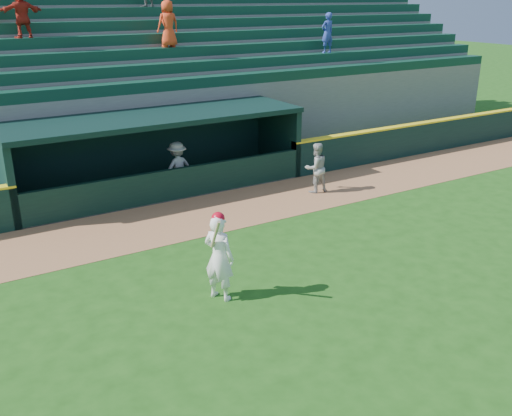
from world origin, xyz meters
name	(u,v)px	position (x,y,z in m)	size (l,w,h in m)	color
ground	(294,285)	(0.00, 0.00, 0.00)	(120.00, 120.00, 0.00)	#1D4C13
warning_track	(197,216)	(0.00, 4.90, 0.01)	(40.00, 3.00, 0.01)	#99643D
field_wall_right	(448,134)	(12.25, 6.55, 0.60)	(15.50, 0.30, 1.20)	black
wall_stripe_right	(450,119)	(12.25, 6.55, 1.23)	(15.50, 0.32, 0.06)	yellow
dugout_player_front	(316,168)	(4.20, 4.86, 0.81)	(0.78, 0.61, 1.61)	#A3A29D
dugout_player_inside	(177,168)	(0.39, 7.09, 0.83)	(1.07, 0.62, 1.66)	#A0A09B
dugout	(154,147)	(0.00, 8.00, 1.36)	(9.40, 2.80, 2.46)	slate
stands	(108,95)	(-0.01, 12.57, 2.39)	(34.50, 6.25, 7.00)	slate
batter_at_plate	(219,256)	(-1.64, 0.35, 0.97)	(0.72, 0.89, 1.95)	white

